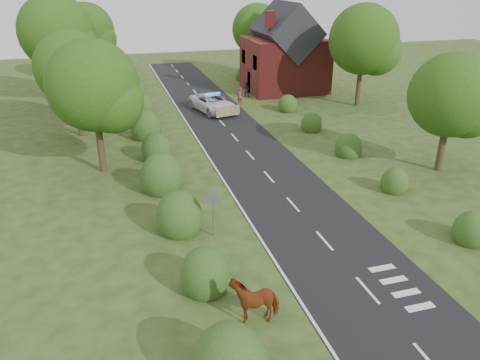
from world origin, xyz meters
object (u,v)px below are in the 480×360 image
object	(u,v)px
cow	(255,301)
police_van	(213,103)
road_sign	(213,205)
pedestrian_red	(240,96)
pedestrian_purple	(246,89)

from	to	relation	value
cow	police_van	xyz separation A→B (m)	(4.98, 27.98, 0.06)
road_sign	pedestrian_red	bearing A→B (deg)	70.82
pedestrian_red	pedestrian_purple	bearing A→B (deg)	-147.92
cow	road_sign	bearing A→B (deg)	-178.24
road_sign	pedestrian_purple	distance (m)	28.15
road_sign	pedestrian_red	world-z (taller)	road_sign
pedestrian_red	pedestrian_purple	world-z (taller)	pedestrian_red
road_sign	pedestrian_purple	xyz separation A→B (m)	(9.70, 26.41, -0.87)
pedestrian_red	road_sign	bearing A→B (deg)	40.56
cow	pedestrian_purple	size ratio (longest dim) A/B	1.32
road_sign	cow	distance (m)	6.26
pedestrian_red	pedestrian_purple	distance (m)	3.29
police_van	road_sign	bearing A→B (deg)	-117.73
road_sign	police_van	distance (m)	22.39
pedestrian_purple	cow	bearing A→B (deg)	88.41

